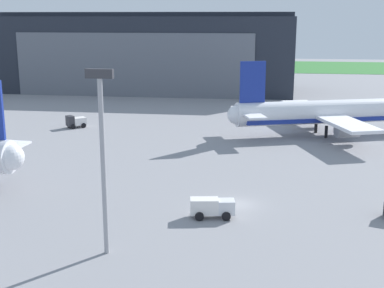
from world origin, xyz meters
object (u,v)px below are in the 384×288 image
at_px(maintenance_hangar, 145,53).
at_px(fuel_bowser, 76,121).
at_px(airliner_far_left, 330,113).
at_px(apron_light_mast, 102,147).
at_px(baggage_tug, 212,207).

distance_m(maintenance_hangar, fuel_bowser, 56.14).
height_order(airliner_far_left, apron_light_mast, apron_light_mast).
bearing_deg(fuel_bowser, airliner_far_left, 0.33).
bearing_deg(baggage_tug, maintenance_hangar, 107.00).
height_order(maintenance_hangar, airliner_far_left, maintenance_hangar).
bearing_deg(airliner_far_left, fuel_bowser, -179.67).
distance_m(maintenance_hangar, airliner_far_left, 72.69).
bearing_deg(baggage_tug, fuel_bowser, 125.93).
bearing_deg(airliner_far_left, baggage_tug, -111.32).
xyz_separation_m(maintenance_hangar, airliner_far_left, (47.02, -55.04, -6.59)).
bearing_deg(airliner_far_left, apron_light_mast, -115.60).
relative_size(fuel_bowser, baggage_tug, 0.81).
bearing_deg(apron_light_mast, maintenance_hangar, 101.20).
relative_size(airliner_far_left, apron_light_mast, 2.18).
xyz_separation_m(airliner_far_left, apron_light_mast, (-25.56, -53.34, 5.85)).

